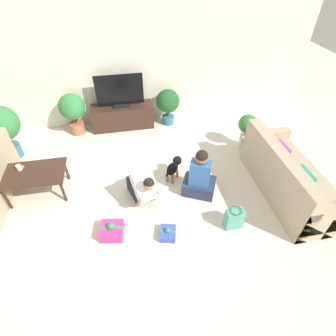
# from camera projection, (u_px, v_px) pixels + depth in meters

# --- Properties ---
(ground_plane) EXTENTS (16.00, 16.00, 0.00)m
(ground_plane) POSITION_uv_depth(u_px,v_px,m) (139.00, 201.00, 4.33)
(ground_plane) COLOR beige
(wall_back) EXTENTS (8.40, 0.06, 2.60)m
(wall_back) POSITION_uv_depth(u_px,v_px,m) (121.00, 64.00, 5.40)
(wall_back) COLOR silver
(wall_back) RESTS_ON ground_plane
(sofa_right) EXTENTS (0.83, 1.98, 0.87)m
(sofa_right) POSITION_uv_depth(u_px,v_px,m) (288.00, 178.00, 4.29)
(sofa_right) COLOR tan
(sofa_right) RESTS_ON ground_plane
(coffee_table) EXTENTS (0.97, 0.65, 0.46)m
(coffee_table) POSITION_uv_depth(u_px,v_px,m) (34.00, 175.00, 4.20)
(coffee_table) COLOR #382319
(coffee_table) RESTS_ON ground_plane
(tv_console) EXTENTS (1.34, 0.45, 0.52)m
(tv_console) POSITION_uv_depth(u_px,v_px,m) (123.00, 116.00, 5.86)
(tv_console) COLOR #382319
(tv_console) RESTS_ON ground_plane
(tv) EXTENTS (0.99, 0.20, 0.69)m
(tv) POSITION_uv_depth(u_px,v_px,m) (120.00, 93.00, 5.48)
(tv) COLOR black
(tv) RESTS_ON tv_console
(potted_plant_corner_left) EXTENTS (0.65, 0.65, 1.07)m
(potted_plant_corner_left) POSITION_uv_depth(u_px,v_px,m) (2.00, 126.00, 4.76)
(potted_plant_corner_left) COLOR #336B84
(potted_plant_corner_left) RESTS_ON ground_plane
(potted_plant_back_right) EXTENTS (0.51, 0.51, 0.82)m
(potted_plant_back_right) POSITION_uv_depth(u_px,v_px,m) (168.00, 103.00, 5.80)
(potted_plant_back_right) COLOR #336B84
(potted_plant_back_right) RESTS_ON ground_plane
(potted_plant_corner_right) EXTENTS (0.37, 0.37, 0.72)m
(potted_plant_corner_right) POSITION_uv_depth(u_px,v_px,m) (247.00, 127.00, 5.15)
(potted_plant_corner_right) COLOR beige
(potted_plant_corner_right) RESTS_ON ground_plane
(potted_plant_back_left) EXTENTS (0.54, 0.54, 0.90)m
(potted_plant_back_left) POSITION_uv_depth(u_px,v_px,m) (73.00, 110.00, 5.48)
(potted_plant_back_left) COLOR #A36042
(potted_plant_back_left) RESTS_ON ground_plane
(person_kneeling) EXTENTS (0.51, 0.79, 0.73)m
(person_kneeling) POSITION_uv_depth(u_px,v_px,m) (143.00, 187.00, 4.13)
(person_kneeling) COLOR #23232D
(person_kneeling) RESTS_ON ground_plane
(person_sitting) EXTENTS (0.64, 0.61, 0.91)m
(person_sitting) POSITION_uv_depth(u_px,v_px,m) (200.00, 178.00, 4.26)
(person_sitting) COLOR #283351
(person_sitting) RESTS_ON ground_plane
(dog) EXTENTS (0.36, 0.41, 0.38)m
(dog) POSITION_uv_depth(u_px,v_px,m) (174.00, 167.00, 4.59)
(dog) COLOR black
(dog) RESTS_ON ground_plane
(gift_box_a) EXTENTS (0.37, 0.35, 0.25)m
(gift_box_a) POSITION_uv_depth(u_px,v_px,m) (112.00, 231.00, 3.78)
(gift_box_a) COLOR #CC3389
(gift_box_a) RESTS_ON ground_plane
(gift_box_b) EXTENTS (0.29, 0.31, 0.17)m
(gift_box_b) POSITION_uv_depth(u_px,v_px,m) (168.00, 233.00, 3.79)
(gift_box_b) COLOR #3D51BC
(gift_box_b) RESTS_ON ground_plane
(gift_bag_a) EXTENTS (0.27, 0.17, 0.36)m
(gift_bag_a) POSITION_uv_depth(u_px,v_px,m) (234.00, 219.00, 3.84)
(gift_bag_a) COLOR #4CA384
(gift_bag_a) RESTS_ON ground_plane
(mug) EXTENTS (0.12, 0.08, 0.09)m
(mug) POSITION_uv_depth(u_px,v_px,m) (19.00, 167.00, 4.20)
(mug) COLOR silver
(mug) RESTS_ON coffee_table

